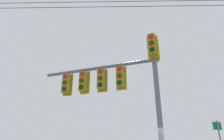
{
  "coord_description": "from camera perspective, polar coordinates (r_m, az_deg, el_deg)",
  "views": [
    {
      "loc": [
        -5.13,
        -5.57,
        1.4
      ],
      "look_at": [
        -1.54,
        1.78,
        5.01
      ],
      "focal_mm": 33.41,
      "sensor_mm": 36.0,
      "label": 1
    }
  ],
  "objects": [
    {
      "name": "signal_mast_assembly",
      "position": [
        8.65,
        2.45,
        -2.6
      ],
      "size": [
        4.06,
        4.05,
        6.26
      ],
      "color": "slate",
      "rests_on": "ground"
    }
  ]
}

